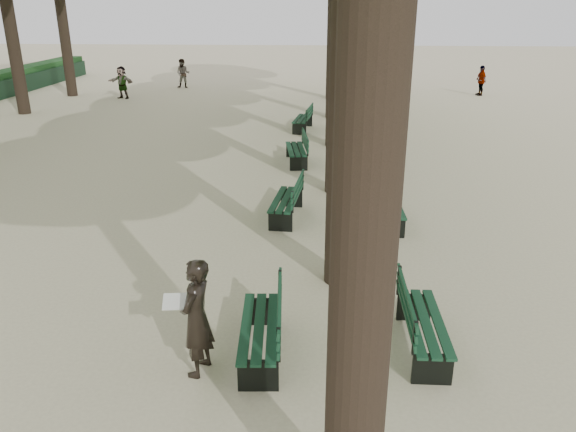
{
  "coord_description": "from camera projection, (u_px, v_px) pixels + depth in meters",
  "views": [
    {
      "loc": [
        1.17,
        -5.92,
        4.63
      ],
      "look_at": [
        0.6,
        3.0,
        1.2
      ],
      "focal_mm": 35.0,
      "sensor_mm": 36.0,
      "label": 1
    }
  ],
  "objects": [
    {
      "name": "ground",
      "position": [
        227.0,
        384.0,
        7.25
      ],
      "size": [
        120.0,
        120.0,
        0.0
      ],
      "primitive_type": "plane",
      "color": "beige",
      "rests_on": "ground"
    },
    {
      "name": "bench_left_0",
      "position": [
        261.0,
        338.0,
        7.77
      ],
      "size": [
        0.69,
        1.83,
        0.92
      ],
      "color": "black",
      "rests_on": "ground"
    },
    {
      "name": "bench_left_1",
      "position": [
        286.0,
        207.0,
        12.7
      ],
      "size": [
        0.74,
        1.85,
        0.92
      ],
      "color": "black",
      "rests_on": "ground"
    },
    {
      "name": "bench_left_2",
      "position": [
        296.0,
        155.0,
        17.03
      ],
      "size": [
        0.8,
        1.86,
        0.92
      ],
      "color": "black",
      "rests_on": "ground"
    },
    {
      "name": "bench_left_3",
      "position": [
        303.0,
        123.0,
        21.42
      ],
      "size": [
        0.78,
        1.85,
        0.92
      ],
      "color": "black",
      "rests_on": "ground"
    },
    {
      "name": "bench_right_0",
      "position": [
        423.0,
        333.0,
        7.89
      ],
      "size": [
        0.58,
        1.8,
        0.92
      ],
      "color": "black",
      "rests_on": "ground"
    },
    {
      "name": "bench_right_1",
      "position": [
        388.0,
        212.0,
        12.37
      ],
      "size": [
        0.62,
        1.82,
        0.92
      ],
      "color": "black",
      "rests_on": "ground"
    },
    {
      "name": "bench_right_2",
      "position": [
        372.0,
        158.0,
        16.62
      ],
      "size": [
        0.73,
        1.84,
        0.92
      ],
      "color": "black",
      "rests_on": "ground"
    },
    {
      "name": "bench_right_3",
      "position": [
        362.0,
        125.0,
        21.15
      ],
      "size": [
        0.81,
        1.86,
        0.92
      ],
      "color": "black",
      "rests_on": "ground"
    },
    {
      "name": "man_with_map",
      "position": [
        197.0,
        318.0,
        7.22
      ],
      "size": [
        0.67,
        0.71,
        1.64
      ],
      "color": "black",
      "rests_on": "ground"
    },
    {
      "name": "pedestrian_c",
      "position": [
        481.0,
        81.0,
        29.23
      ],
      "size": [
        0.5,
        0.94,
        1.53
      ],
      "primitive_type": "imported",
      "rotation": [
        0.0,
        0.0,
        4.93
      ],
      "color": "#262628",
      "rests_on": "ground"
    },
    {
      "name": "pedestrian_a",
      "position": [
        183.0,
        74.0,
        31.75
      ],
      "size": [
        0.79,
        0.34,
        1.6
      ],
      "primitive_type": "imported",
      "rotation": [
        0.0,
        0.0,
        6.26
      ],
      "color": "#262628",
      "rests_on": "ground"
    },
    {
      "name": "pedestrian_e",
      "position": [
        122.0,
        82.0,
        28.31
      ],
      "size": [
        1.51,
        0.79,
        1.6
      ],
      "primitive_type": "imported",
      "rotation": [
        0.0,
        0.0,
        5.95
      ],
      "color": "#262628",
      "rests_on": "ground"
    }
  ]
}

